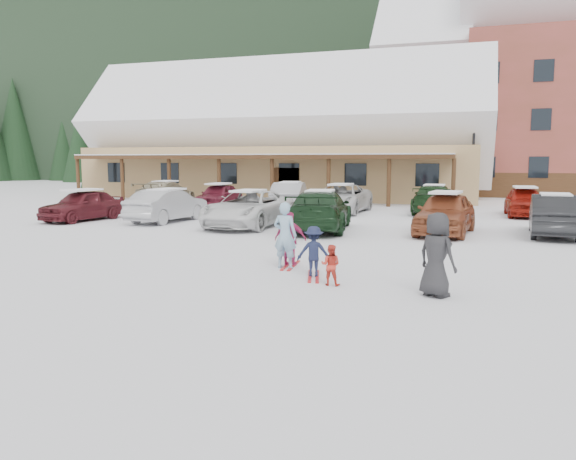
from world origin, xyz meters
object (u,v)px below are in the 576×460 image
(child_navy, at_px, (314,252))
(parked_car_9, at_px, (290,196))
(parked_car_5, at_px, (554,215))
(parked_car_12, at_px, (524,202))
(parked_car_1, at_px, (167,205))
(parked_car_3, at_px, (320,211))
(day_lodge, at_px, (282,143))
(lamp_post, at_px, (473,147))
(parked_car_7, at_px, (166,193))
(child_magenta, at_px, (290,239))
(parked_car_10, at_px, (341,198))
(parked_car_2, at_px, (249,209))
(parked_car_4, at_px, (445,213))
(parked_car_11, at_px, (434,199))
(bystander_dark, at_px, (437,255))
(parked_car_8, at_px, (219,196))
(parked_car_0, at_px, (83,205))
(toddler_red, at_px, (331,265))
(adult_skier, at_px, (285,235))

(child_navy, distance_m, parked_car_9, 17.80)
(parked_car_5, relative_size, parked_car_12, 1.09)
(parked_car_1, height_order, parked_car_3, parked_car_3)
(day_lodge, bearing_deg, lamp_post, -14.59)
(parked_car_3, relative_size, parked_car_7, 1.05)
(child_magenta, distance_m, parked_car_1, 11.72)
(parked_car_10, bearing_deg, lamp_post, 53.61)
(parked_car_12, bearing_deg, parked_car_2, -144.64)
(day_lodge, height_order, child_magenta, day_lodge)
(lamp_post, xyz_separation_m, parked_car_2, (-8.65, -15.27, -2.78))
(lamp_post, xyz_separation_m, parked_car_4, (-0.91, -15.12, -2.75))
(parked_car_3, distance_m, parked_car_9, 9.18)
(parked_car_3, xyz_separation_m, parked_car_4, (4.64, 0.45, 0.00))
(parked_car_3, distance_m, parked_car_11, 9.24)
(lamp_post, bearing_deg, bystander_dark, -91.48)
(parked_car_8, bearing_deg, lamp_post, 27.17)
(parked_car_8, bearing_deg, parked_car_0, -112.42)
(parked_car_11, bearing_deg, bystander_dark, 93.56)
(child_navy, bearing_deg, bystander_dark, 144.50)
(toddler_red, bearing_deg, parked_car_5, -118.73)
(day_lodge, relative_size, parked_car_2, 5.47)
(day_lodge, relative_size, child_magenta, 20.83)
(child_magenta, bearing_deg, lamp_post, -107.07)
(bystander_dark, bearing_deg, parked_car_4, -53.72)
(parked_car_1, distance_m, parked_car_4, 11.84)
(child_navy, bearing_deg, parked_car_5, -138.31)
(lamp_post, bearing_deg, adult_skier, -100.80)
(parked_car_4, distance_m, parked_car_7, 18.35)
(parked_car_7, relative_size, parked_car_11, 1.01)
(day_lodge, distance_m, child_magenta, 28.18)
(parked_car_8, distance_m, parked_car_9, 4.18)
(toddler_red, xyz_separation_m, parked_car_10, (-3.55, 16.63, 0.29))
(parked_car_3, bearing_deg, bystander_dark, 109.38)
(parked_car_7, bearing_deg, adult_skier, 124.01)
(child_magenta, height_order, parked_car_9, parked_car_9)
(lamp_post, distance_m, parked_car_7, 18.88)
(day_lodge, bearing_deg, parked_car_0, -98.99)
(toddler_red, xyz_separation_m, parked_car_2, (-5.76, 9.49, 0.29))
(adult_skier, xyz_separation_m, parked_car_2, (-4.22, 7.97, -0.10))
(parked_car_9, bearing_deg, bystander_dark, 106.71)
(adult_skier, relative_size, bystander_dark, 0.99)
(toddler_red, bearing_deg, child_magenta, -50.41)
(lamp_post, bearing_deg, toddler_red, -96.65)
(parked_car_1, relative_size, parked_car_3, 0.82)
(lamp_post, bearing_deg, parked_car_5, -78.94)
(parked_car_0, bearing_deg, parked_car_8, 77.60)
(day_lodge, xyz_separation_m, parked_car_1, (0.85, -18.20, -3.22))
(toddler_red, relative_size, parked_car_1, 0.21)
(adult_skier, distance_m, parked_car_2, 9.02)
(parked_car_1, bearing_deg, parked_car_7, -53.88)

